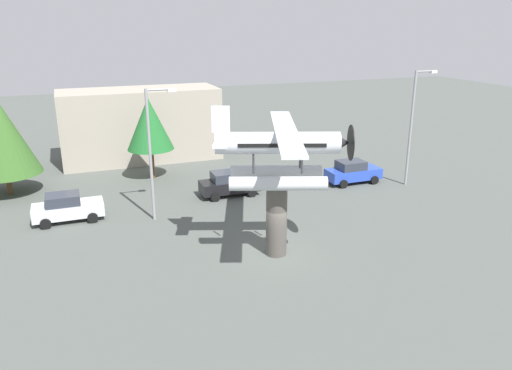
{
  "coord_description": "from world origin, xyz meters",
  "views": [
    {
      "loc": [
        -9.59,
        -22.08,
        11.82
      ],
      "look_at": [
        0.0,
        3.0,
        2.94
      ],
      "focal_mm": 34.82,
      "sensor_mm": 36.0,
      "label": 1
    }
  ],
  "objects_px": {
    "storefront_building": "(141,125)",
    "tree_west": "(1,136)",
    "display_pedestal": "(276,220)",
    "car_near_silver": "(67,207)",
    "floatplane_monument": "(280,152)",
    "streetlight_secondary": "(413,121)",
    "car_mid_black": "(229,184)",
    "car_far_blue": "(353,172)",
    "streetlight_primary": "(153,146)",
    "tree_east": "(149,124)"
  },
  "relations": [
    {
      "from": "tree_west",
      "to": "streetlight_primary",
      "type": "bearing_deg",
      "value": -43.35
    },
    {
      "from": "tree_west",
      "to": "car_mid_black",
      "type": "bearing_deg",
      "value": -21.95
    },
    {
      "from": "car_mid_black",
      "to": "car_far_blue",
      "type": "distance_m",
      "value": 9.75
    },
    {
      "from": "car_near_silver",
      "to": "streetlight_primary",
      "type": "height_order",
      "value": "streetlight_primary"
    },
    {
      "from": "car_far_blue",
      "to": "tree_west",
      "type": "relative_size",
      "value": 0.61
    },
    {
      "from": "floatplane_monument",
      "to": "car_far_blue",
      "type": "distance_m",
      "value": 14.52
    },
    {
      "from": "car_mid_black",
      "to": "streetlight_secondary",
      "type": "relative_size",
      "value": 0.49
    },
    {
      "from": "floatplane_monument",
      "to": "car_far_blue",
      "type": "height_order",
      "value": "floatplane_monument"
    },
    {
      "from": "floatplane_monument",
      "to": "tree_east",
      "type": "distance_m",
      "value": 16.48
    },
    {
      "from": "floatplane_monument",
      "to": "streetlight_secondary",
      "type": "height_order",
      "value": "streetlight_secondary"
    },
    {
      "from": "display_pedestal",
      "to": "car_mid_black",
      "type": "distance_m",
      "value": 9.9
    },
    {
      "from": "floatplane_monument",
      "to": "display_pedestal",
      "type": "bearing_deg",
      "value": 180.0
    },
    {
      "from": "display_pedestal",
      "to": "streetlight_secondary",
      "type": "xyz_separation_m",
      "value": [
        14.05,
        7.4,
        2.94
      ]
    },
    {
      "from": "streetlight_secondary",
      "to": "storefront_building",
      "type": "height_order",
      "value": "streetlight_secondary"
    },
    {
      "from": "car_mid_black",
      "to": "tree_east",
      "type": "height_order",
      "value": "tree_east"
    },
    {
      "from": "car_far_blue",
      "to": "streetlight_secondary",
      "type": "xyz_separation_m",
      "value": [
        3.76,
        -1.8,
        4.03
      ]
    },
    {
      "from": "car_near_silver",
      "to": "tree_west",
      "type": "height_order",
      "value": "tree_west"
    },
    {
      "from": "car_far_blue",
      "to": "storefront_building",
      "type": "height_order",
      "value": "storefront_building"
    },
    {
      "from": "car_near_silver",
      "to": "tree_east",
      "type": "relative_size",
      "value": 0.66
    },
    {
      "from": "car_mid_black",
      "to": "streetlight_secondary",
      "type": "xyz_separation_m",
      "value": [
        13.5,
        -2.43,
        4.03
      ]
    },
    {
      "from": "display_pedestal",
      "to": "streetlight_primary",
      "type": "distance_m",
      "value": 9.19
    },
    {
      "from": "streetlight_secondary",
      "to": "storefront_building",
      "type": "distance_m",
      "value": 23.02
    },
    {
      "from": "car_mid_black",
      "to": "streetlight_primary",
      "type": "height_order",
      "value": "streetlight_primary"
    },
    {
      "from": "floatplane_monument",
      "to": "tree_east",
      "type": "height_order",
      "value": "floatplane_monument"
    },
    {
      "from": "streetlight_primary",
      "to": "storefront_building",
      "type": "relative_size",
      "value": 0.6
    },
    {
      "from": "floatplane_monument",
      "to": "streetlight_secondary",
      "type": "distance_m",
      "value": 15.81
    },
    {
      "from": "display_pedestal",
      "to": "tree_east",
      "type": "relative_size",
      "value": 0.62
    },
    {
      "from": "floatplane_monument",
      "to": "car_mid_black",
      "type": "relative_size",
      "value": 2.42
    },
    {
      "from": "storefront_building",
      "to": "tree_west",
      "type": "height_order",
      "value": "tree_west"
    },
    {
      "from": "car_near_silver",
      "to": "streetlight_primary",
      "type": "bearing_deg",
      "value": -17.85
    },
    {
      "from": "display_pedestal",
      "to": "car_far_blue",
      "type": "height_order",
      "value": "display_pedestal"
    },
    {
      "from": "car_near_silver",
      "to": "tree_east",
      "type": "xyz_separation_m",
      "value": [
        6.45,
        7.04,
        3.46
      ]
    },
    {
      "from": "display_pedestal",
      "to": "car_near_silver",
      "type": "distance_m",
      "value": 13.62
    },
    {
      "from": "tree_east",
      "to": "floatplane_monument",
      "type": "bearing_deg",
      "value": -76.11
    },
    {
      "from": "car_mid_black",
      "to": "car_far_blue",
      "type": "bearing_deg",
      "value": -3.7
    },
    {
      "from": "tree_west",
      "to": "car_far_blue",
      "type": "bearing_deg",
      "value": -14.99
    },
    {
      "from": "display_pedestal",
      "to": "car_near_silver",
      "type": "xyz_separation_m",
      "value": [
        -10.28,
        8.87,
        -1.08
      ]
    },
    {
      "from": "car_far_blue",
      "to": "streetlight_secondary",
      "type": "distance_m",
      "value": 5.8
    },
    {
      "from": "streetlight_primary",
      "to": "car_mid_black",
      "type": "bearing_deg",
      "value": 25.29
    },
    {
      "from": "display_pedestal",
      "to": "car_far_blue",
      "type": "distance_m",
      "value": 13.84
    },
    {
      "from": "display_pedestal",
      "to": "streetlight_primary",
      "type": "bearing_deg",
      "value": 125.02
    },
    {
      "from": "car_far_blue",
      "to": "tree_west",
      "type": "xyz_separation_m",
      "value": [
        -24.36,
        6.52,
        3.36
      ]
    },
    {
      "from": "streetlight_primary",
      "to": "streetlight_secondary",
      "type": "xyz_separation_m",
      "value": [
        19.08,
        0.21,
        0.2
      ]
    },
    {
      "from": "car_near_silver",
      "to": "tree_west",
      "type": "bearing_deg",
      "value": 119.01
    },
    {
      "from": "display_pedestal",
      "to": "car_near_silver",
      "type": "bearing_deg",
      "value": 139.2
    },
    {
      "from": "car_far_blue",
      "to": "tree_east",
      "type": "height_order",
      "value": "tree_east"
    },
    {
      "from": "car_far_blue",
      "to": "tree_west",
      "type": "bearing_deg",
      "value": 165.01
    },
    {
      "from": "car_mid_black",
      "to": "tree_east",
      "type": "xyz_separation_m",
      "value": [
        -4.38,
        6.09,
        3.46
      ]
    },
    {
      "from": "streetlight_primary",
      "to": "streetlight_secondary",
      "type": "height_order",
      "value": "streetlight_secondary"
    },
    {
      "from": "car_near_silver",
      "to": "storefront_building",
      "type": "distance_m",
      "value": 14.87
    }
  ]
}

